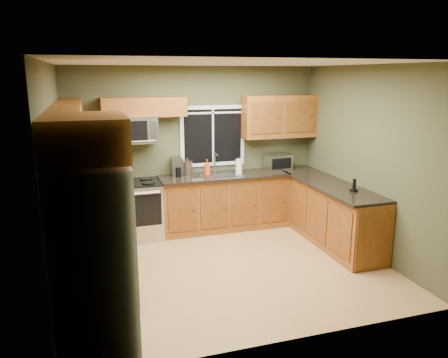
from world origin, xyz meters
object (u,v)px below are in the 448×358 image
toaster_oven (278,162)px  cordless_phone (354,188)px  coffee_maker (177,167)px  kettle (187,167)px  refrigerator (94,258)px  soap_bottle_b (239,168)px  range (137,210)px  soap_bottle_a (207,168)px  microwave (132,130)px  paper_towel_roll (239,167)px

toaster_oven → cordless_phone: 1.75m
coffee_maker → kettle: 0.18m
refrigerator → soap_bottle_b: (2.44, 2.85, 0.13)m
refrigerator → coffee_maker: 3.25m
toaster_oven → soap_bottle_b: toaster_oven is taller
range → toaster_oven: 2.55m
soap_bottle_b → cordless_phone: bearing=-55.2°
toaster_oven → soap_bottle_a: bearing=-175.9°
refrigerator → soap_bottle_a: size_ratio=6.72×
range → toaster_oven: bearing=2.9°
range → microwave: 1.27m
coffee_maker → paper_towel_roll: (1.00, -0.21, -0.01)m
paper_towel_roll → refrigerator: bearing=-131.2°
soap_bottle_b → range: bearing=-177.3°
range → toaster_oven: size_ratio=2.03×
refrigerator → kettle: refrigerator is taller
range → soap_bottle_b: size_ratio=5.47×
refrigerator → paper_towel_roll: size_ratio=6.35×
range → microwave: microwave is taller
toaster_oven → soap_bottle_b: size_ratio=2.70×
coffee_maker → cordless_phone: coffee_maker is taller
refrigerator → soap_bottle_b: bearing=49.5°
coffee_maker → cordless_phone: bearing=-38.3°
soap_bottle_a → cordless_phone: size_ratio=1.44×
microwave → paper_towel_roll: 1.83m
kettle → soap_bottle_a: size_ratio=1.09×
soap_bottle_a → microwave: bearing=174.8°
coffee_maker → soap_bottle_a: 0.49m
range → coffee_maker: 0.94m
cordless_phone → microwave: bearing=149.5°
cordless_phone → toaster_oven: bearing=104.0°
coffee_maker → kettle: bearing=3.7°
kettle → refrigerator: bearing=-117.9°
soap_bottle_a → paper_towel_roll: bearing=-7.2°
refrigerator → cordless_phone: refrigerator is taller
coffee_maker → soap_bottle_b: bearing=-4.8°
soap_bottle_b → paper_towel_roll: bearing=-112.9°
coffee_maker → cordless_phone: size_ratio=1.62×
paper_towel_roll → soap_bottle_a: 0.53m
coffee_maker → soap_bottle_b: coffee_maker is taller
coffee_maker → soap_bottle_a: size_ratio=1.12×
range → coffee_maker: coffee_maker is taller
range → soap_bottle_a: size_ratio=3.50×
kettle → paper_towel_roll: bearing=-14.7°
paper_towel_roll → cordless_phone: paper_towel_roll is taller
kettle → soap_bottle_a: (0.30, -0.15, 0.00)m
kettle → cordless_phone: 2.68m
refrigerator → kettle: size_ratio=6.18×
refrigerator → microwave: microwave is taller
toaster_oven → coffee_maker: 1.78m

